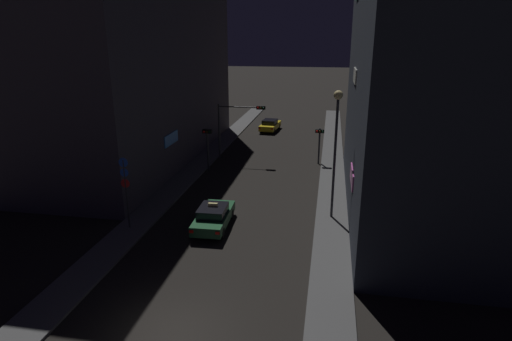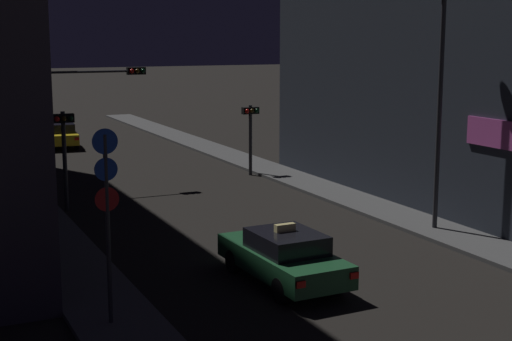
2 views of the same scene
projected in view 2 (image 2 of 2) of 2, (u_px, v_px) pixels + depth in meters
sidewalk_left at (14, 188)px, 32.13m from camera, size 2.03×54.95×0.13m
sidewalk_right at (264, 168)px, 37.09m from camera, size 2.03×54.95×0.13m
taxi at (284, 256)px, 19.87m from camera, size 1.94×4.51×1.62m
far_car at (60, 135)px, 44.42m from camera, size 2.22×4.60×1.42m
traffic_light_overhead at (85, 100)px, 31.78m from camera, size 4.43×0.42×5.22m
traffic_light_left_kerb at (64, 140)px, 27.79m from camera, size 0.80×0.42×3.73m
traffic_light_right_kerb at (251, 125)px, 35.09m from camera, size 0.80×0.42×3.29m
sign_pole_left at (107, 207)px, 16.43m from camera, size 0.56×0.10×4.37m
street_lamp_near_block at (442, 59)px, 24.29m from camera, size 0.55×0.55×8.00m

